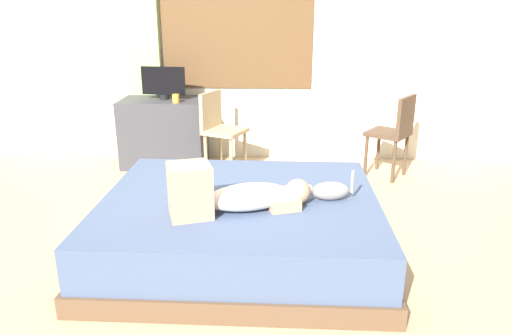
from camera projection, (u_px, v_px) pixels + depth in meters
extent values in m
plane|color=tan|center=(228.00, 259.00, 3.38)|extent=(16.00, 16.00, 0.00)
cube|color=beige|center=(250.00, 30.00, 5.26)|extent=(6.40, 0.12, 2.90)
cube|color=brown|center=(236.00, 32.00, 5.21)|extent=(1.67, 0.02, 1.23)
cube|color=white|center=(236.00, 32.00, 5.21)|extent=(1.59, 0.02, 1.15)
cube|color=brown|center=(241.00, 243.00, 3.45)|extent=(1.96, 1.70, 0.14)
cube|color=#425170|center=(240.00, 216.00, 3.38)|extent=(1.91, 1.65, 0.30)
ellipsoid|color=silver|center=(249.00, 197.00, 3.11)|extent=(0.61, 0.43, 0.17)
sphere|color=tan|center=(298.00, 192.00, 3.19)|extent=(0.17, 0.17, 0.17)
cube|color=tan|center=(190.00, 191.00, 2.98)|extent=(0.32, 0.31, 0.34)
cube|color=tan|center=(280.00, 200.00, 3.18)|extent=(0.28, 0.33, 0.08)
ellipsoid|color=gray|center=(330.00, 191.00, 3.26)|extent=(0.27, 0.14, 0.13)
sphere|color=gray|center=(308.00, 190.00, 3.25)|extent=(0.08, 0.08, 0.08)
cylinder|color=gray|center=(352.00, 182.00, 3.25)|extent=(0.02, 0.02, 0.16)
cube|color=#38383D|center=(164.00, 132.00, 5.28)|extent=(0.90, 0.56, 0.74)
cylinder|color=black|center=(164.00, 97.00, 5.15)|extent=(0.10, 0.10, 0.05)
cube|color=black|center=(163.00, 81.00, 5.10)|extent=(0.48, 0.08, 0.30)
cylinder|color=gold|center=(176.00, 98.00, 4.97)|extent=(0.07, 0.07, 0.09)
cylinder|color=tan|center=(245.00, 151.00, 5.11)|extent=(0.04, 0.04, 0.44)
cylinder|color=tan|center=(231.00, 159.00, 4.85)|extent=(0.04, 0.04, 0.44)
cylinder|color=tan|center=(220.00, 148.00, 5.24)|extent=(0.04, 0.04, 0.44)
cylinder|color=tan|center=(206.00, 155.00, 4.98)|extent=(0.04, 0.04, 0.44)
cube|color=tan|center=(225.00, 131.00, 4.97)|extent=(0.50, 0.50, 0.04)
cube|color=tan|center=(211.00, 110.00, 4.97)|extent=(0.19, 0.37, 0.38)
cylinder|color=#4C3828|center=(366.00, 156.00, 4.94)|extent=(0.04, 0.04, 0.44)
cylinder|color=#4C3828|center=(378.00, 150.00, 5.16)|extent=(0.04, 0.04, 0.44)
cylinder|color=#4C3828|center=(394.00, 162.00, 4.76)|extent=(0.04, 0.04, 0.44)
cylinder|color=#4C3828|center=(405.00, 155.00, 4.99)|extent=(0.04, 0.04, 0.44)
cube|color=#4C3828|center=(388.00, 133.00, 4.88)|extent=(0.53, 0.53, 0.04)
cube|color=#4C3828|center=(406.00, 116.00, 4.72)|extent=(0.25, 0.33, 0.38)
cube|color=#ADCC75|center=(140.00, 56.00, 5.30)|extent=(0.44, 0.06, 2.34)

